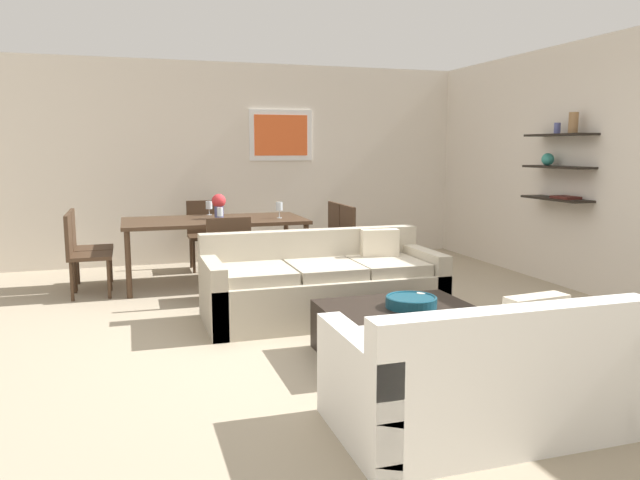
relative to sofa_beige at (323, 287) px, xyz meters
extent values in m
plane|color=tan|center=(0.00, -0.34, -0.29)|extent=(18.00, 18.00, 0.00)
cube|color=silver|center=(0.30, 3.19, 1.06)|extent=(8.40, 0.06, 2.70)
cube|color=white|center=(0.40, 3.15, 1.44)|extent=(0.89, 0.02, 0.70)
cube|color=#E55926|center=(0.40, 3.13, 1.44)|extent=(0.76, 0.01, 0.56)
cube|color=silver|center=(3.03, 0.26, 1.06)|extent=(0.06, 8.20, 2.70)
cube|color=black|center=(2.86, 0.41, 1.41)|extent=(0.28, 0.90, 0.02)
cube|color=black|center=(2.86, 0.41, 1.06)|extent=(0.28, 0.90, 0.02)
cube|color=black|center=(2.86, 0.41, 0.71)|extent=(0.28, 0.90, 0.02)
cylinder|color=olive|center=(2.86, 0.21, 1.53)|extent=(0.10, 0.10, 0.22)
sphere|color=teal|center=(2.86, 0.59, 1.14)|extent=(0.14, 0.14, 0.14)
cylinder|color=#4C518C|center=(2.86, 0.46, 1.48)|extent=(0.07, 0.07, 0.12)
cube|color=#4C1E19|center=(2.86, 0.26, 0.73)|extent=(0.20, 0.28, 0.03)
cube|color=#B2A893|center=(-0.01, -0.04, -0.08)|extent=(2.15, 0.90, 0.42)
cube|color=#B2A893|center=(-0.01, 0.33, 0.31)|extent=(2.15, 0.16, 0.36)
cube|color=#B2A893|center=(-1.01, -0.04, 0.01)|extent=(0.14, 0.90, 0.60)
cube|color=#B2A893|center=(1.00, -0.04, 0.01)|extent=(0.14, 0.90, 0.60)
cube|color=#B2A893|center=(-0.63, -0.08, 0.18)|extent=(0.60, 0.70, 0.10)
cube|color=#B2A893|center=(-0.01, -0.08, 0.18)|extent=(0.60, 0.70, 0.10)
cube|color=#B2A893|center=(0.62, -0.08, 0.18)|extent=(0.60, 0.70, 0.10)
cube|color=beige|center=(0.63, 0.15, 0.31)|extent=(0.37, 0.17, 0.36)
cube|color=white|center=(0.14, -2.38, -0.08)|extent=(1.58, 0.90, 0.42)
cube|color=white|center=(0.14, -2.75, 0.31)|extent=(1.58, 0.16, 0.36)
cube|color=white|center=(0.86, -2.38, 0.01)|extent=(0.14, 0.90, 0.60)
cube|color=white|center=(-0.58, -2.38, 0.01)|extent=(0.14, 0.90, 0.60)
cube|color=white|center=(0.46, -2.34, 0.18)|extent=(0.63, 0.70, 0.10)
cube|color=white|center=(-0.19, -2.34, 0.18)|extent=(0.63, 0.70, 0.10)
cube|color=beige|center=(0.38, -2.57, 0.31)|extent=(0.37, 0.16, 0.36)
cube|color=black|center=(0.22, -1.21, -0.10)|extent=(1.13, 0.91, 0.38)
cylinder|color=navy|center=(0.31, -1.22, 0.13)|extent=(0.38, 0.38, 0.07)
torus|color=navy|center=(0.31, -1.22, 0.16)|extent=(0.38, 0.38, 0.02)
cylinder|color=silver|center=(0.44, -1.12, 0.13)|extent=(0.07, 0.07, 0.08)
cube|color=#422D1E|center=(-0.74, 1.76, 0.44)|extent=(2.05, 1.03, 0.04)
cylinder|color=#422D1E|center=(-1.70, 1.31, 0.06)|extent=(0.06, 0.06, 0.71)
cylinder|color=#422D1E|center=(0.22, 1.31, 0.06)|extent=(0.06, 0.06, 0.71)
cylinder|color=#422D1E|center=(-1.70, 2.22, 0.06)|extent=(0.06, 0.06, 0.71)
cylinder|color=#422D1E|center=(0.22, 2.22, 0.06)|extent=(0.06, 0.06, 0.71)
cube|color=#422D1E|center=(-0.74, 2.60, 0.14)|extent=(0.44, 0.44, 0.04)
cube|color=#422D1E|center=(-0.74, 2.80, 0.37)|extent=(0.44, 0.04, 0.43)
cylinder|color=#422D1E|center=(-0.92, 2.42, -0.09)|extent=(0.04, 0.04, 0.41)
cylinder|color=#422D1E|center=(-0.56, 2.42, -0.09)|extent=(0.04, 0.04, 0.41)
cylinder|color=#422D1E|center=(-0.92, 2.78, -0.09)|extent=(0.04, 0.04, 0.41)
cylinder|color=#422D1E|center=(-0.56, 2.78, -0.09)|extent=(0.04, 0.04, 0.41)
cube|color=#422D1E|center=(0.60, 2.00, 0.14)|extent=(0.44, 0.44, 0.04)
cube|color=#422D1E|center=(0.80, 2.00, 0.37)|extent=(0.04, 0.44, 0.43)
cylinder|color=#422D1E|center=(0.42, 2.18, -0.09)|extent=(0.04, 0.04, 0.41)
cylinder|color=#422D1E|center=(0.42, 1.82, -0.09)|extent=(0.04, 0.04, 0.41)
cylinder|color=#422D1E|center=(0.78, 2.18, -0.09)|extent=(0.04, 0.04, 0.41)
cylinder|color=#422D1E|center=(0.78, 1.82, -0.09)|extent=(0.04, 0.04, 0.41)
cube|color=#422D1E|center=(-2.08, 2.00, 0.14)|extent=(0.44, 0.44, 0.04)
cube|color=#422D1E|center=(-2.28, 2.00, 0.37)|extent=(0.04, 0.44, 0.43)
cylinder|color=#422D1E|center=(-1.90, 1.82, -0.09)|extent=(0.04, 0.04, 0.41)
cylinder|color=#422D1E|center=(-1.90, 2.18, -0.09)|extent=(0.04, 0.04, 0.41)
cylinder|color=#422D1E|center=(-2.26, 1.82, -0.09)|extent=(0.04, 0.04, 0.41)
cylinder|color=#422D1E|center=(-2.26, 2.18, -0.09)|extent=(0.04, 0.04, 0.41)
cube|color=#422D1E|center=(-0.74, 0.93, 0.14)|extent=(0.44, 0.44, 0.04)
cube|color=#422D1E|center=(-0.74, 0.73, 0.37)|extent=(0.44, 0.04, 0.43)
cylinder|color=#422D1E|center=(-0.56, 1.11, -0.09)|extent=(0.04, 0.04, 0.41)
cylinder|color=#422D1E|center=(-0.92, 1.11, -0.09)|extent=(0.04, 0.04, 0.41)
cylinder|color=#422D1E|center=(-0.56, 0.75, -0.09)|extent=(0.04, 0.04, 0.41)
cylinder|color=#422D1E|center=(-0.92, 0.75, -0.09)|extent=(0.04, 0.04, 0.41)
cube|color=#422D1E|center=(0.60, 1.53, 0.14)|extent=(0.44, 0.44, 0.04)
cube|color=#422D1E|center=(0.80, 1.53, 0.37)|extent=(0.04, 0.44, 0.43)
cylinder|color=#422D1E|center=(0.42, 1.71, -0.09)|extent=(0.04, 0.04, 0.41)
cylinder|color=#422D1E|center=(0.42, 1.35, -0.09)|extent=(0.04, 0.04, 0.41)
cylinder|color=#422D1E|center=(0.78, 1.71, -0.09)|extent=(0.04, 0.04, 0.41)
cylinder|color=#422D1E|center=(0.78, 1.35, -0.09)|extent=(0.04, 0.04, 0.41)
cube|color=#422D1E|center=(-2.08, 1.53, 0.14)|extent=(0.44, 0.44, 0.04)
cube|color=#422D1E|center=(-2.28, 1.53, 0.37)|extent=(0.04, 0.44, 0.43)
cylinder|color=#422D1E|center=(-1.90, 1.35, -0.09)|extent=(0.04, 0.04, 0.41)
cylinder|color=#422D1E|center=(-1.90, 1.71, -0.09)|extent=(0.04, 0.04, 0.41)
cylinder|color=#422D1E|center=(-2.26, 1.35, -0.09)|extent=(0.04, 0.04, 0.41)
cylinder|color=#422D1E|center=(-2.26, 1.71, -0.09)|extent=(0.04, 0.04, 0.41)
cylinder|color=silver|center=(-0.74, 1.31, 0.46)|extent=(0.06, 0.06, 0.01)
cylinder|color=silver|center=(-0.74, 1.31, 0.50)|extent=(0.01, 0.01, 0.08)
cylinder|color=silver|center=(-0.74, 1.31, 0.59)|extent=(0.06, 0.06, 0.10)
cylinder|color=silver|center=(-0.74, 2.22, 0.46)|extent=(0.06, 0.06, 0.01)
cylinder|color=silver|center=(-0.74, 2.22, 0.50)|extent=(0.01, 0.01, 0.07)
cylinder|color=silver|center=(-0.74, 2.22, 0.58)|extent=(0.08, 0.08, 0.10)
cylinder|color=silver|center=(0.00, 1.64, 0.46)|extent=(0.06, 0.06, 0.01)
cylinder|color=silver|center=(0.00, 1.64, 0.51)|extent=(0.01, 0.01, 0.08)
cylinder|color=silver|center=(0.00, 1.64, 0.60)|extent=(0.08, 0.08, 0.10)
cylinder|color=#4C518C|center=(-0.68, 1.79, 0.53)|extent=(0.10, 0.10, 0.15)
sphere|color=red|center=(-0.68, 1.79, 0.66)|extent=(0.16, 0.16, 0.16)
camera|label=1|loc=(-1.68, -5.23, 1.27)|focal=34.23mm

